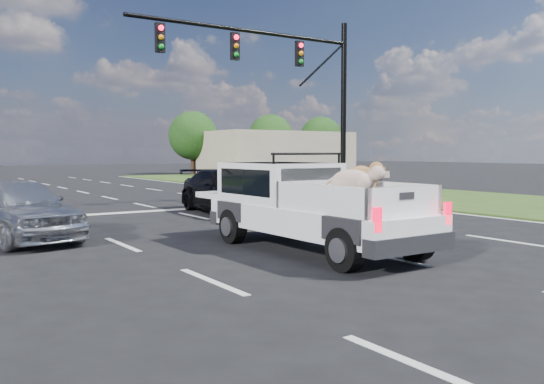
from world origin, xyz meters
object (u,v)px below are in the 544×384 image
(pickup_truck, at_px, (308,204))
(black_coupe, at_px, (227,191))
(silver_sedan, at_px, (16,209))
(traffic_signal, at_px, (295,77))

(pickup_truck, distance_m, black_coupe, 7.00)
(pickup_truck, xyz_separation_m, silver_sedan, (-4.53, 4.30, -0.19))
(black_coupe, bearing_deg, traffic_signal, 35.13)
(pickup_truck, height_order, black_coupe, pickup_truck)
(traffic_signal, height_order, black_coupe, traffic_signal)
(pickup_truck, relative_size, black_coupe, 1.09)
(silver_sedan, distance_m, black_coupe, 6.89)
(pickup_truck, bearing_deg, traffic_signal, 54.66)
(traffic_signal, height_order, silver_sedan, traffic_signal)
(traffic_signal, bearing_deg, silver_sedan, -156.05)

